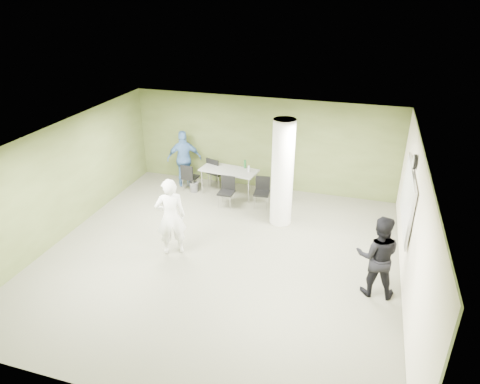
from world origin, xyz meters
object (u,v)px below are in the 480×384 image
(folding_table, at_px, (229,171))
(chair_back_left, at_px, (189,176))
(woman_white, at_px, (171,217))
(man_blue, at_px, (184,159))
(man_black, at_px, (377,256))

(folding_table, distance_m, chair_back_left, 1.27)
(woman_white, bearing_deg, man_blue, -100.77)
(folding_table, distance_m, man_blue, 1.54)
(folding_table, height_order, woman_white, woman_white)
(chair_back_left, height_order, man_black, man_black)
(folding_table, height_order, man_blue, man_blue)
(woman_white, height_order, man_black, woman_white)
(folding_table, distance_m, woman_white, 3.36)
(chair_back_left, relative_size, woman_white, 0.46)
(woman_white, bearing_deg, man_black, 148.19)
(folding_table, xyz_separation_m, man_black, (4.20, -3.51, 0.13))
(chair_back_left, bearing_deg, folding_table, -167.35)
(folding_table, distance_m, man_black, 5.48)
(chair_back_left, bearing_deg, man_black, 154.55)
(woman_white, xyz_separation_m, man_black, (4.51, -0.17, -0.06))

